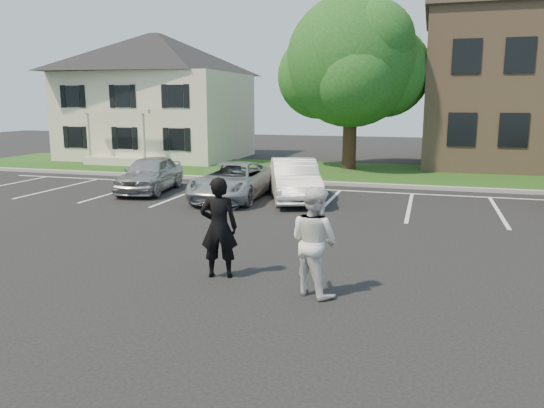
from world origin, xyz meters
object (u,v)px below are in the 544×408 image
object	(u,v)px
man_black_suit	(219,227)
car_white_sedan	(295,180)
tree	(354,65)
car_silver_west	(150,174)
man_white_shirt	(314,241)
car_silver_minivan	(233,181)
house	(158,96)

from	to	relation	value
man_black_suit	car_white_sedan	xyz separation A→B (m)	(-0.62, 8.74, -0.29)
tree	car_silver_west	xyz separation A→B (m)	(-6.64, -9.14, -4.64)
man_white_shirt	car_silver_west	world-z (taller)	man_white_shirt
tree	car_white_sedan	size ratio (longest dim) A/B	1.96
car_silver_west	tree	bearing A→B (deg)	45.91
man_black_suit	car_silver_west	xyz separation A→B (m)	(-6.53, 8.91, -0.32)
man_white_shirt	car_silver_west	xyz separation A→B (m)	(-8.57, 9.34, -0.30)
man_black_suit	man_white_shirt	xyz separation A→B (m)	(2.04, -0.43, -0.02)
man_white_shirt	car_silver_west	distance (m)	12.68
tree	car_silver_west	bearing A→B (deg)	-125.98
car_white_sedan	car_silver_minivan	bearing A→B (deg)	171.50
tree	man_black_suit	size ratio (longest dim) A/B	4.28
car_silver_minivan	car_white_sedan	world-z (taller)	car_white_sedan
man_black_suit	car_white_sedan	distance (m)	8.77
car_silver_west	car_silver_minivan	size ratio (longest dim) A/B	0.87
man_white_shirt	tree	bearing A→B (deg)	-54.38
tree	man_white_shirt	size ratio (longest dim) A/B	4.37
house	car_silver_minivan	size ratio (longest dim) A/B	2.15
man_white_shirt	man_black_suit	bearing A→B (deg)	17.73
car_white_sedan	house	bearing A→B (deg)	115.06
house	tree	distance (m)	12.80
car_silver_west	man_white_shirt	bearing A→B (deg)	-55.59
car_white_sedan	tree	bearing A→B (deg)	65.82
house	man_black_suit	world-z (taller)	house
man_white_shirt	car_white_sedan	xyz separation A→B (m)	(-2.65, 9.17, -0.27)
house	tree	world-z (taller)	tree
tree	man_white_shirt	world-z (taller)	tree
car_white_sedan	man_white_shirt	bearing A→B (deg)	-93.64
tree	car_silver_west	world-z (taller)	tree
car_silver_minivan	man_black_suit	bearing A→B (deg)	-72.48
car_silver_minivan	car_white_sedan	xyz separation A→B (m)	(2.20, 0.44, 0.08)
man_black_suit	car_silver_minivan	bearing A→B (deg)	-85.80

